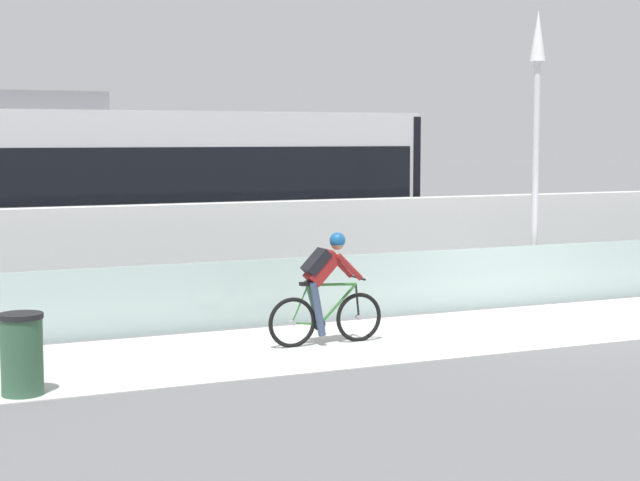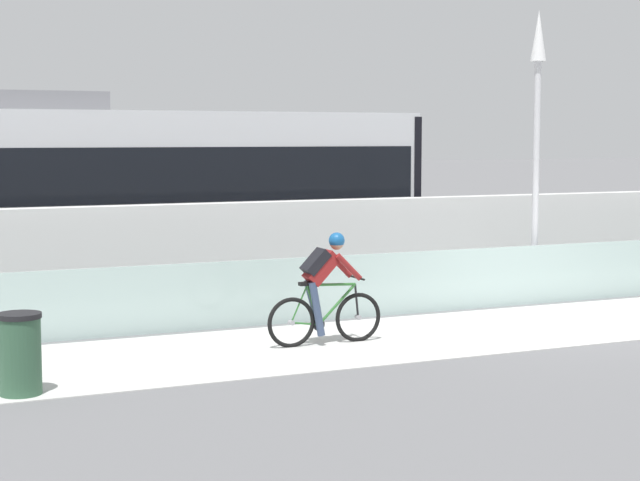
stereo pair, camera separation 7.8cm
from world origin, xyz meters
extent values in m
plane|color=slate|center=(0.00, 0.00, 0.00)|extent=(200.00, 200.00, 0.00)
cube|color=silver|center=(0.00, 0.00, 0.01)|extent=(32.00, 3.20, 0.01)
cube|color=#ADC6C1|center=(0.00, 1.85, 0.52)|extent=(32.00, 0.05, 1.04)
cube|color=silver|center=(0.00, 3.65, 0.92)|extent=(32.00, 0.36, 1.83)
cube|color=#595654|center=(0.00, 6.13, 0.00)|extent=(32.00, 0.08, 0.01)
cube|color=#595654|center=(0.00, 7.57, 0.00)|extent=(32.00, 0.08, 0.01)
cube|color=silver|center=(-4.95, 6.85, 1.90)|extent=(11.00, 2.50, 3.10)
cube|color=black|center=(-4.95, 6.85, 2.25)|extent=(10.56, 2.54, 1.04)
cube|color=orange|center=(-4.95, 6.85, 0.53)|extent=(10.78, 2.53, 0.28)
cube|color=slate|center=(-6.93, 6.85, 3.63)|extent=(2.40, 1.10, 0.36)
cube|color=#232326|center=(-1.43, 6.85, 0.36)|extent=(1.40, 1.88, 0.20)
cylinder|color=black|center=(-1.43, 6.13, 0.30)|extent=(0.60, 0.10, 0.60)
cylinder|color=black|center=(-1.43, 7.57, 0.30)|extent=(0.60, 0.10, 0.60)
cube|color=black|center=(0.50, 6.85, 1.90)|extent=(0.16, 2.54, 2.94)
torus|color=black|center=(-3.65, 0.00, 0.36)|extent=(0.72, 0.06, 0.72)
cylinder|color=#99999E|center=(-3.65, 0.00, 0.36)|extent=(0.07, 0.10, 0.07)
torus|color=black|center=(-4.70, 0.00, 0.36)|extent=(0.72, 0.06, 0.72)
cylinder|color=#99999E|center=(-4.70, 0.00, 0.36)|extent=(0.07, 0.10, 0.07)
cylinder|color=#337233|center=(-3.99, 0.00, 0.57)|extent=(0.60, 0.04, 0.58)
cylinder|color=#337233|center=(-4.37, 0.00, 0.59)|extent=(0.22, 0.04, 0.59)
cylinder|color=#337233|center=(-4.08, 0.00, 0.86)|extent=(0.76, 0.04, 0.07)
cylinder|color=#337233|center=(-4.49, 0.00, 0.33)|extent=(0.43, 0.03, 0.09)
cylinder|color=#337233|center=(-4.58, 0.00, 0.62)|extent=(0.27, 0.02, 0.53)
cylinder|color=black|center=(-3.68, 0.00, 0.60)|extent=(0.08, 0.03, 0.49)
cube|color=black|center=(-4.46, 0.00, 0.90)|extent=(0.24, 0.10, 0.05)
cylinder|color=black|center=(-3.70, 0.00, 0.95)|extent=(0.03, 0.58, 0.03)
cylinder|color=#262628|center=(-4.28, 0.00, 0.30)|extent=(0.18, 0.02, 0.18)
cube|color=maroon|center=(-4.24, 0.00, 1.11)|extent=(0.50, 0.28, 0.51)
cube|color=black|center=(-4.33, 0.00, 1.21)|extent=(0.38, 0.30, 0.38)
sphere|color=tan|center=(-4.00, 0.00, 1.46)|extent=(0.20, 0.20, 0.20)
sphere|color=#195999|center=(-4.00, 0.00, 1.49)|extent=(0.23, 0.23, 0.23)
cylinder|color=maroon|center=(-3.88, -0.16, 1.12)|extent=(0.41, 0.08, 0.41)
cylinder|color=maroon|center=(-3.88, 0.16, 1.12)|extent=(0.41, 0.08, 0.41)
cylinder|color=#384766|center=(-4.35, -0.09, 0.55)|extent=(0.25, 0.11, 0.79)
cylinder|color=#384766|center=(-4.35, 0.09, 0.69)|extent=(0.25, 0.11, 0.52)
cylinder|color=gray|center=(0.97, 2.15, 0.10)|extent=(0.24, 0.24, 0.20)
cylinder|color=silver|center=(0.97, 2.15, 2.20)|extent=(0.12, 0.12, 4.20)
cone|color=white|center=(0.97, 2.15, 4.75)|extent=(0.28, 0.28, 0.90)
cylinder|color=#33593F|center=(-8.61, -1.25, 0.45)|extent=(0.48, 0.48, 0.90)
cylinder|color=black|center=(-8.61, -1.25, 0.93)|extent=(0.51, 0.51, 0.06)
camera|label=1|loc=(-10.49, -13.56, 2.98)|focal=59.57mm
camera|label=2|loc=(-10.42, -13.59, 2.98)|focal=59.57mm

